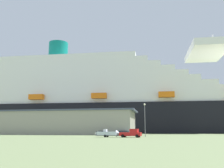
{
  "coord_description": "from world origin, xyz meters",
  "views": [
    {
      "loc": [
        24.12,
        -76.95,
        2.0
      ],
      "look_at": [
        1.54,
        41.77,
        23.65
      ],
      "focal_mm": 40.9,
      "sensor_mm": 36.0,
      "label": 1
    }
  ],
  "objects": [
    {
      "name": "pickup_truck",
      "position": [
        16.52,
        -10.19,
        1.04
      ],
      "size": [
        5.83,
        2.9,
        2.2
      ],
      "color": "red",
      "rests_on": "ground_plane"
    },
    {
      "name": "terminal_building",
      "position": [
        -21.01,
        25.4,
        4.91
      ],
      "size": [
        71.09,
        21.64,
        9.77
      ],
      "color": "gray",
      "rests_on": "ground_plane"
    },
    {
      "name": "parked_car_white_van",
      "position": [
        3.37,
        12.49,
        0.83
      ],
      "size": [
        4.34,
        2.17,
        1.58
      ],
      "color": "white",
      "rests_on": "ground_plane"
    },
    {
      "name": "cruise_ship",
      "position": [
        -11.32,
        70.99,
        17.74
      ],
      "size": [
        240.8,
        43.47,
        63.12
      ],
      "color": "black",
      "rests_on": "ground_plane"
    },
    {
      "name": "ground_plane",
      "position": [
        0.0,
        30.0,
        0.0
      ],
      "size": [
        600.0,
        600.0,
        0.0
      ],
      "primitive_type": "plane",
      "color": "#66754C"
    },
    {
      "name": "street_lamp",
      "position": [
        19.64,
        -2.97,
        6.02
      ],
      "size": [
        0.56,
        0.56,
        9.46
      ],
      "color": "slate",
      "rests_on": "ground_plane"
    },
    {
      "name": "small_boat_on_trailer",
      "position": [
        10.61,
        -9.35,
        0.96
      ],
      "size": [
        7.66,
        2.68,
        2.15
      ],
      "color": "#595960",
      "rests_on": "ground_plane"
    },
    {
      "name": "parked_car_green_wagon",
      "position": [
        12.76,
        5.04,
        0.83
      ],
      "size": [
        4.65,
        2.72,
        1.58
      ],
      "color": "#2D723F",
      "rests_on": "ground_plane"
    },
    {
      "name": "parked_car_blue_suv",
      "position": [
        10.27,
        14.7,
        0.83
      ],
      "size": [
        4.68,
        2.35,
        1.58
      ],
      "color": "#264C99",
      "rests_on": "ground_plane"
    }
  ]
}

